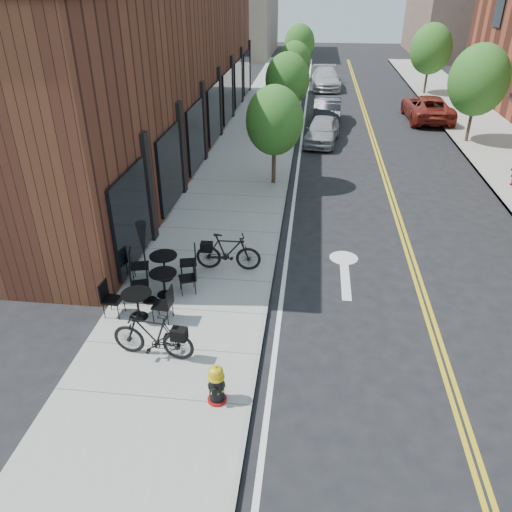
{
  "coord_description": "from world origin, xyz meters",
  "views": [
    {
      "loc": [
        0.88,
        -9.94,
        7.35
      ],
      "look_at": [
        -0.42,
        1.33,
        1.0
      ],
      "focal_mm": 35.0,
      "sensor_mm": 36.0,
      "label": 1
    }
  ],
  "objects_px": {
    "patio_umbrella": "(143,246)",
    "fire_hydrant": "(216,384)",
    "bistro_set_a": "(137,302)",
    "bistro_set_b": "(164,263)",
    "bicycle_left": "(153,335)",
    "bicycle_right": "(228,252)",
    "bistro_set_c": "(164,280)",
    "parked_car_b": "(327,111)",
    "parked_car_a": "(322,130)",
    "parked_car_far": "(427,108)",
    "parked_car_c": "(326,78)"
  },
  "relations": [
    {
      "from": "bistro_set_c",
      "to": "parked_car_a",
      "type": "relative_size",
      "value": 0.44
    },
    {
      "from": "parked_car_far",
      "to": "patio_umbrella",
      "type": "bearing_deg",
      "value": 61.63
    },
    {
      "from": "bistro_set_c",
      "to": "parked_car_far",
      "type": "distance_m",
      "value": 22.39
    },
    {
      "from": "fire_hydrant",
      "to": "parked_car_far",
      "type": "relative_size",
      "value": 0.17
    },
    {
      "from": "bistro_set_b",
      "to": "parked_car_a",
      "type": "xyz_separation_m",
      "value": [
        4.26,
        13.77,
        0.06
      ]
    },
    {
      "from": "parked_car_c",
      "to": "bistro_set_a",
      "type": "bearing_deg",
      "value": -101.47
    },
    {
      "from": "bicycle_left",
      "to": "parked_car_far",
      "type": "bearing_deg",
      "value": 162.19
    },
    {
      "from": "bicycle_right",
      "to": "parked_car_far",
      "type": "distance_m",
      "value": 20.41
    },
    {
      "from": "bistro_set_a",
      "to": "bistro_set_c",
      "type": "bearing_deg",
      "value": 74.29
    },
    {
      "from": "bistro_set_a",
      "to": "parked_car_far",
      "type": "relative_size",
      "value": 0.33
    },
    {
      "from": "fire_hydrant",
      "to": "bistro_set_c",
      "type": "relative_size",
      "value": 0.52
    },
    {
      "from": "bistro_set_b",
      "to": "patio_umbrella",
      "type": "height_order",
      "value": "patio_umbrella"
    },
    {
      "from": "parked_car_a",
      "to": "patio_umbrella",
      "type": "bearing_deg",
      "value": -99.02
    },
    {
      "from": "patio_umbrella",
      "to": "fire_hydrant",
      "type": "bearing_deg",
      "value": -53.75
    },
    {
      "from": "patio_umbrella",
      "to": "parked_car_b",
      "type": "distance_m",
      "value": 19.43
    },
    {
      "from": "bicycle_left",
      "to": "parked_car_a",
      "type": "bearing_deg",
      "value": 173.62
    },
    {
      "from": "fire_hydrant",
      "to": "patio_umbrella",
      "type": "distance_m",
      "value": 4.11
    },
    {
      "from": "parked_car_b",
      "to": "patio_umbrella",
      "type": "bearing_deg",
      "value": -102.15
    },
    {
      "from": "fire_hydrant",
      "to": "bicycle_left",
      "type": "distance_m",
      "value": 1.97
    },
    {
      "from": "bicycle_right",
      "to": "parked_car_c",
      "type": "xyz_separation_m",
      "value": [
        2.88,
        27.43,
        0.06
      ]
    },
    {
      "from": "parked_car_a",
      "to": "parked_car_b",
      "type": "xyz_separation_m",
      "value": [
        0.28,
        3.94,
        0.05
      ]
    },
    {
      "from": "parked_car_a",
      "to": "parked_car_c",
      "type": "xyz_separation_m",
      "value": [
        0.28,
        14.35,
        0.08
      ]
    },
    {
      "from": "bistro_set_c",
      "to": "fire_hydrant",
      "type": "bearing_deg",
      "value": -80.54
    },
    {
      "from": "bistro_set_b",
      "to": "bistro_set_c",
      "type": "bearing_deg",
      "value": -89.25
    },
    {
      "from": "bicycle_right",
      "to": "bistro_set_b",
      "type": "xyz_separation_m",
      "value": [
        -1.65,
        -0.69,
        -0.08
      ]
    },
    {
      "from": "parked_car_a",
      "to": "bistro_set_c",
      "type": "bearing_deg",
      "value": -98.24
    },
    {
      "from": "parked_car_b",
      "to": "fire_hydrant",
      "type": "bearing_deg",
      "value": -94.31
    },
    {
      "from": "bicycle_right",
      "to": "bistro_set_b",
      "type": "bearing_deg",
      "value": 111.05
    },
    {
      "from": "bistro_set_a",
      "to": "parked_car_a",
      "type": "distance_m",
      "value": 16.21
    },
    {
      "from": "fire_hydrant",
      "to": "bicycle_right",
      "type": "height_order",
      "value": "bicycle_right"
    },
    {
      "from": "parked_car_b",
      "to": "bicycle_left",
      "type": "bearing_deg",
      "value": -98.91
    },
    {
      "from": "bistro_set_c",
      "to": "parked_car_far",
      "type": "bearing_deg",
      "value": 42.53
    },
    {
      "from": "parked_car_b",
      "to": "bistro_set_c",
      "type": "bearing_deg",
      "value": -101.48
    },
    {
      "from": "bistro_set_c",
      "to": "parked_car_b",
      "type": "height_order",
      "value": "parked_car_b"
    },
    {
      "from": "parked_car_a",
      "to": "bicycle_right",
      "type": "bearing_deg",
      "value": -94.03
    },
    {
      "from": "parked_car_b",
      "to": "parked_car_c",
      "type": "relative_size",
      "value": 0.85
    },
    {
      "from": "bistro_set_b",
      "to": "parked_car_a",
      "type": "relative_size",
      "value": 0.47
    },
    {
      "from": "fire_hydrant",
      "to": "parked_car_far",
      "type": "bearing_deg",
      "value": 50.7
    },
    {
      "from": "bistro_set_a",
      "to": "bistro_set_b",
      "type": "xyz_separation_m",
      "value": [
        0.14,
        1.83,
        0.01
      ]
    },
    {
      "from": "bicycle_left",
      "to": "bistro_set_c",
      "type": "distance_m",
      "value": 2.39
    },
    {
      "from": "bistro_set_c",
      "to": "parked_car_a",
      "type": "distance_m",
      "value": 15.13
    },
    {
      "from": "bistro_set_b",
      "to": "parked_car_a",
      "type": "height_order",
      "value": "parked_car_a"
    },
    {
      "from": "bicycle_right",
      "to": "bistro_set_a",
      "type": "bearing_deg",
      "value": 143.1
    },
    {
      "from": "bistro_set_a",
      "to": "parked_car_far",
      "type": "height_order",
      "value": "parked_car_far"
    },
    {
      "from": "patio_umbrella",
      "to": "parked_car_a",
      "type": "distance_m",
      "value": 15.56
    },
    {
      "from": "bistro_set_c",
      "to": "parked_car_c",
      "type": "distance_m",
      "value": 29.26
    },
    {
      "from": "bicycle_left",
      "to": "parked_car_b",
      "type": "xyz_separation_m",
      "value": [
        3.89,
        20.87,
        0.03
      ]
    },
    {
      "from": "bistro_set_c",
      "to": "bistro_set_b",
      "type": "bearing_deg",
      "value": 84.41
    },
    {
      "from": "bicycle_left",
      "to": "bistro_set_b",
      "type": "xyz_separation_m",
      "value": [
        -0.65,
        3.16,
        -0.08
      ]
    },
    {
      "from": "bistro_set_a",
      "to": "parked_car_far",
      "type": "distance_m",
      "value": 23.46
    }
  ]
}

